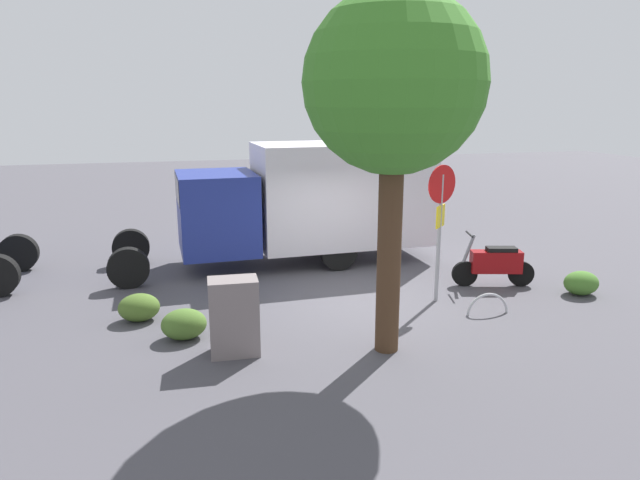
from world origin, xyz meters
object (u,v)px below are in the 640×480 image
object	(u,v)px
street_tree	(394,86)
bike_rack_hoop	(487,314)
stop_sign	(440,212)
utility_cabinet	(234,317)
motorcycle	(495,263)
box_truck_near	(307,198)

from	to	relation	value
street_tree	bike_rack_hoop	world-z (taller)	street_tree
stop_sign	bike_rack_hoop	world-z (taller)	stop_sign
street_tree	utility_cabinet	xyz separation A→B (m)	(2.44, -0.47, -3.57)
motorcycle	bike_rack_hoop	world-z (taller)	motorcycle
motorcycle	bike_rack_hoop	distance (m)	1.90
motorcycle	street_tree	bearing A→B (deg)	50.57
stop_sign	street_tree	bearing A→B (deg)	46.64
box_truck_near	motorcycle	world-z (taller)	box_truck_near
street_tree	bike_rack_hoop	xyz separation A→B (m)	(-2.47, -1.01, -4.21)
street_tree	bike_rack_hoop	bearing A→B (deg)	-157.67
box_truck_near	stop_sign	size ratio (longest dim) A/B	2.84
box_truck_near	street_tree	bearing A→B (deg)	88.49
stop_sign	bike_rack_hoop	bearing A→B (deg)	123.93
box_truck_near	street_tree	size ratio (longest dim) A/B	1.41
motorcycle	stop_sign	bearing A→B (deg)	33.62
utility_cabinet	street_tree	bearing A→B (deg)	169.13
street_tree	utility_cabinet	world-z (taller)	street_tree
motorcycle	stop_sign	distance (m)	2.21
motorcycle	box_truck_near	bearing A→B (deg)	-25.28
bike_rack_hoop	street_tree	bearing A→B (deg)	22.33
box_truck_near	utility_cabinet	world-z (taller)	box_truck_near
stop_sign	utility_cabinet	size ratio (longest dim) A/B	2.21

